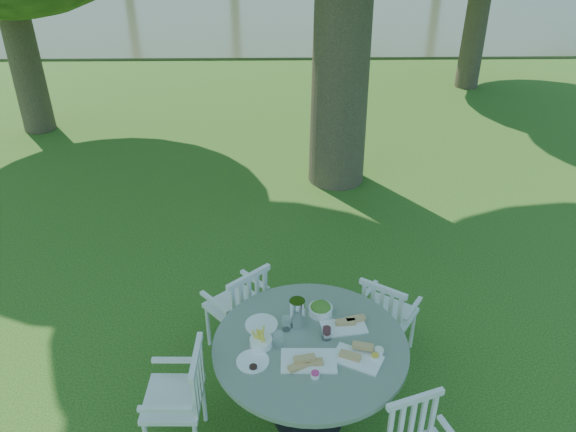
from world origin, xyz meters
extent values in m
plane|color=#1A3F0D|center=(0.00, 0.00, 0.00)|extent=(140.00, 140.00, 0.00)
cylinder|color=black|center=(0.13, -1.45, 0.02)|extent=(0.56, 0.56, 0.04)
cylinder|color=black|center=(0.13, -1.45, 0.38)|extent=(0.12, 0.12, 0.67)
cylinder|color=slate|center=(0.13, -1.45, 0.73)|extent=(1.41, 1.41, 0.04)
cylinder|color=silver|center=(1.09, -0.71, 0.20)|extent=(0.03, 0.03, 0.41)
cylinder|color=silver|center=(0.79, -0.50, 0.20)|extent=(0.03, 0.03, 0.41)
cylinder|color=silver|center=(0.90, -0.98, 0.20)|extent=(0.03, 0.03, 0.41)
cylinder|color=silver|center=(0.61, -0.77, 0.20)|extent=(0.03, 0.03, 0.41)
cube|color=silver|center=(0.85, -0.74, 0.42)|extent=(0.56, 0.55, 0.04)
cube|color=silver|center=(0.74, -0.89, 0.61)|extent=(0.36, 0.26, 0.42)
cylinder|color=silver|center=(-0.44, -0.38, 0.22)|extent=(0.03, 0.03, 0.43)
cylinder|color=silver|center=(-0.73, -0.64, 0.22)|extent=(0.03, 0.03, 0.43)
cylinder|color=silver|center=(-0.21, -0.64, 0.22)|extent=(0.03, 0.03, 0.43)
cylinder|color=silver|center=(-0.49, -0.90, 0.22)|extent=(0.03, 0.03, 0.43)
cube|color=silver|center=(-0.47, -0.64, 0.45)|extent=(0.60, 0.60, 0.04)
cube|color=silver|center=(-0.34, -0.78, 0.65)|extent=(0.35, 0.33, 0.44)
cylinder|color=silver|center=(-1.02, -1.47, 0.22)|extent=(0.03, 0.03, 0.43)
cylinder|color=silver|center=(-0.67, -1.48, 0.22)|extent=(0.03, 0.03, 0.43)
cube|color=silver|center=(-0.85, -1.67, 0.45)|extent=(0.41, 0.45, 0.04)
cube|color=silver|center=(-0.66, -1.67, 0.65)|extent=(0.05, 0.44, 0.44)
cube|color=silver|center=(0.77, -2.00, 0.61)|extent=(0.40, 0.17, 0.41)
cube|color=white|center=(0.11, -1.62, 0.76)|extent=(0.39, 0.24, 0.01)
cube|color=white|center=(0.45, -1.61, 0.76)|extent=(0.39, 0.33, 0.01)
cube|color=white|center=(0.39, -1.28, 0.76)|extent=(0.36, 0.23, 0.01)
cylinder|color=white|center=(-0.28, -1.62, 0.76)|extent=(0.23, 0.23, 0.01)
cylinder|color=white|center=(-0.23, -1.24, 0.76)|extent=(0.25, 0.25, 0.01)
cylinder|color=white|center=(-0.22, -1.46, 0.78)|extent=(0.16, 0.16, 0.06)
cylinder|color=white|center=(0.23, -1.12, 0.78)|extent=(0.19, 0.19, 0.06)
cylinder|color=silver|center=(0.04, -1.25, 0.87)|extent=(0.12, 0.12, 0.23)
cylinder|color=white|center=(0.25, -1.39, 0.85)|extent=(0.08, 0.08, 0.20)
cylinder|color=white|center=(-0.04, -1.30, 0.81)|extent=(0.07, 0.07, 0.11)
cylinder|color=white|center=(-0.10, -1.46, 0.81)|extent=(0.07, 0.07, 0.12)
cylinder|color=white|center=(0.14, -1.76, 0.77)|extent=(0.06, 0.06, 0.03)
cylinder|color=white|center=(0.57, -1.61, 0.77)|extent=(0.06, 0.06, 0.03)
cylinder|color=white|center=(0.61, -1.55, 0.77)|extent=(0.07, 0.07, 0.03)
cylinder|color=white|center=(-0.27, -1.70, 0.77)|extent=(0.06, 0.06, 0.03)
camera|label=1|loc=(-0.09, -4.45, 3.59)|focal=35.00mm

